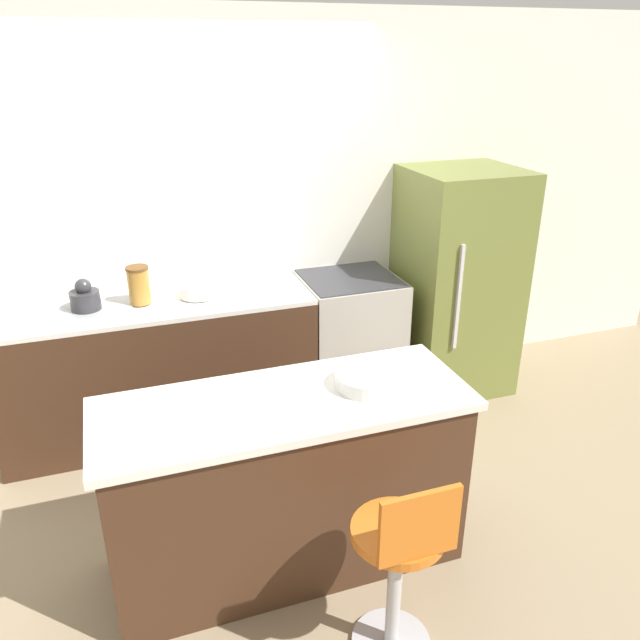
{
  "coord_description": "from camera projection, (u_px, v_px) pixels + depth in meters",
  "views": [
    {
      "loc": [
        -0.48,
        -3.39,
        2.34
      ],
      "look_at": [
        0.56,
        -0.37,
        0.95
      ],
      "focal_mm": 35.0,
      "sensor_mm": 36.0,
      "label": 1
    }
  ],
  "objects": [
    {
      "name": "kettle",
      "position": [
        85.0,
        298.0,
        3.69
      ],
      "size": [
        0.17,
        0.17,
        0.19
      ],
      "color": "#333338",
      "rests_on": "back_counter"
    },
    {
      "name": "wall_back",
      "position": [
        187.0,
        223.0,
        4.06
      ],
      "size": [
        8.0,
        0.06,
        2.6
      ],
      "color": "white",
      "rests_on": "ground_plane"
    },
    {
      "name": "mixing_bowl",
      "position": [
        198.0,
        290.0,
        3.9
      ],
      "size": [
        0.22,
        0.22,
        0.08
      ],
      "color": "white",
      "rests_on": "back_counter"
    },
    {
      "name": "oven_range",
      "position": [
        349.0,
        339.0,
        4.41
      ],
      "size": [
        0.65,
        0.62,
        0.92
      ],
      "color": "#B7B2A8",
      "rests_on": "ground_plane"
    },
    {
      "name": "refrigerator",
      "position": [
        456.0,
        282.0,
        4.47
      ],
      "size": [
        0.74,
        0.73,
        1.61
      ],
      "color": "olive",
      "rests_on": "ground_plane"
    },
    {
      "name": "fruit_bowl",
      "position": [
        368.0,
        379.0,
        2.88
      ],
      "size": [
        0.31,
        0.31,
        0.07
      ],
      "color": "white",
      "rests_on": "kitchen_island"
    },
    {
      "name": "canister_jar",
      "position": [
        139.0,
        285.0,
        3.77
      ],
      "size": [
        0.14,
        0.14,
        0.23
      ],
      "color": "#B77F33",
      "rests_on": "back_counter"
    },
    {
      "name": "ground_plane",
      "position": [
        219.0,
        445.0,
        4.01
      ],
      "size": [
        14.0,
        14.0,
        0.0
      ],
      "primitive_type": "plane",
      "color": "#998466"
    },
    {
      "name": "back_counter",
      "position": [
        160.0,
        367.0,
        4.02
      ],
      "size": [
        1.95,
        0.6,
        0.92
      ],
      "color": "#422819",
      "rests_on": "ground_plane"
    },
    {
      "name": "kitchen_island",
      "position": [
        287.0,
        482.0,
        2.95
      ],
      "size": [
        1.7,
        0.63,
        0.91
      ],
      "color": "#422819",
      "rests_on": "ground_plane"
    },
    {
      "name": "stool_chair",
      "position": [
        399.0,
        567.0,
        2.46
      ],
      "size": [
        0.37,
        0.37,
        0.92
      ],
      "color": "#B7B7BC",
      "rests_on": "ground_plane"
    }
  ]
}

